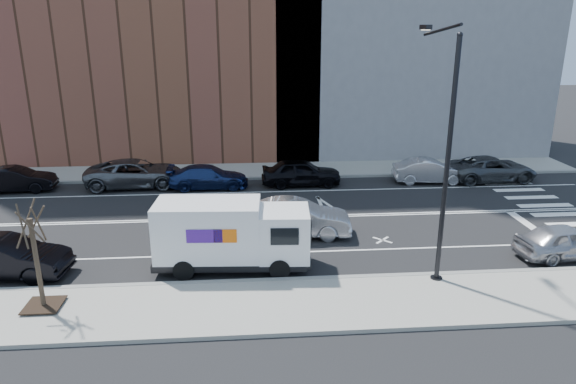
{
  "coord_description": "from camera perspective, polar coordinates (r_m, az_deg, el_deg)",
  "views": [
    {
      "loc": [
        0.04,
        -24.36,
        9.15
      ],
      "look_at": [
        1.95,
        -0.18,
        1.4
      ],
      "focal_mm": 32.0,
      "sensor_mm": 36.0,
      "label": 1
    }
  ],
  "objects": [
    {
      "name": "ground",
      "position": [
        26.02,
        -4.31,
        -2.92
      ],
      "size": [
        120.0,
        120.0,
        0.0
      ],
      "primitive_type": "plane",
      "color": "black",
      "rests_on": "ground"
    },
    {
      "name": "sidewalk_near",
      "position": [
        18.02,
        -4.12,
        -12.58
      ],
      "size": [
        44.0,
        3.6,
        0.15
      ],
      "primitive_type": "cube",
      "color": "gray",
      "rests_on": "ground"
    },
    {
      "name": "sidewalk_far",
      "position": [
        34.38,
        -4.42,
        2.36
      ],
      "size": [
        44.0,
        3.6,
        0.15
      ],
      "primitive_type": "cube",
      "color": "gray",
      "rests_on": "ground"
    },
    {
      "name": "curb_near",
      "position": [
        19.59,
        -4.17,
        -9.91
      ],
      "size": [
        44.0,
        0.25,
        0.17
      ],
      "primitive_type": "cube",
      "color": "gray",
      "rests_on": "ground"
    },
    {
      "name": "curb_far",
      "position": [
        32.65,
        -4.4,
        1.54
      ],
      "size": [
        44.0,
        0.25,
        0.17
      ],
      "primitive_type": "cube",
      "color": "gray",
      "rests_on": "ground"
    },
    {
      "name": "crosswalk",
      "position": [
        30.53,
        27.3,
        -1.76
      ],
      "size": [
        3.0,
        14.0,
        0.01
      ],
      "primitive_type": null,
      "color": "white",
      "rests_on": "ground"
    },
    {
      "name": "road_markings",
      "position": [
        26.02,
        -4.31,
        -2.91
      ],
      "size": [
        40.0,
        8.6,
        0.01
      ],
      "primitive_type": null,
      "color": "white",
      "rests_on": "ground"
    },
    {
      "name": "bldg_brick",
      "position": [
        40.8,
        -16.87,
        19.61
      ],
      "size": [
        26.0,
        10.0,
        22.0
      ],
      "primitive_type": "cube",
      "color": "brown",
      "rests_on": "ground"
    },
    {
      "name": "streetlight",
      "position": [
        19.22,
        16.89,
        4.72
      ],
      "size": [
        0.44,
        4.02,
        9.34
      ],
      "color": "black",
      "rests_on": "ground"
    },
    {
      "name": "street_tree",
      "position": [
        19.07,
        -25.98,
        -8.02
      ],
      "size": [
        1.2,
        1.2,
        3.75
      ],
      "color": "black",
      "rests_on": "ground"
    },
    {
      "name": "fedex_van",
      "position": [
        20.29,
        -6.35,
        -4.67
      ],
      "size": [
        6.2,
        2.45,
        2.78
      ],
      "rotation": [
        0.0,
        0.0,
        -0.06
      ],
      "color": "black",
      "rests_on": "ground"
    },
    {
      "name": "far_parked_b",
      "position": [
        33.97,
        -28.02,
        1.24
      ],
      "size": [
        4.51,
        1.88,
        1.45
      ],
      "primitive_type": "imported",
      "rotation": [
        0.0,
        0.0,
        1.65
      ],
      "color": "black",
      "rests_on": "ground"
    },
    {
      "name": "far_parked_c",
      "position": [
        32.26,
        -16.53,
        2.0
      ],
      "size": [
        6.02,
        3.0,
        1.64
      ],
      "primitive_type": "imported",
      "rotation": [
        0.0,
        0.0,
        1.62
      ],
      "color": "#54565C",
      "rests_on": "ground"
    },
    {
      "name": "far_parked_d",
      "position": [
        31.04,
        -8.85,
        1.68
      ],
      "size": [
        4.76,
        1.98,
        1.38
      ],
      "primitive_type": "imported",
      "rotation": [
        0.0,
        0.0,
        1.58
      ],
      "color": "navy",
      "rests_on": "ground"
    },
    {
      "name": "far_parked_e",
      "position": [
        31.18,
        1.47,
        2.21
      ],
      "size": [
        4.82,
        1.97,
        1.64
      ],
      "primitive_type": "imported",
      "rotation": [
        0.0,
        0.0,
        1.58
      ],
      "color": "black",
      "rests_on": "ground"
    },
    {
      "name": "far_parked_f",
      "position": [
        32.95,
        15.47,
        2.27
      ],
      "size": [
        4.59,
        1.93,
        1.47
      ],
      "primitive_type": "imported",
      "rotation": [
        0.0,
        0.0,
        1.49
      ],
      "color": "silver",
      "rests_on": "ground"
    },
    {
      "name": "far_parked_g",
      "position": [
        34.63,
        21.68,
        2.42
      ],
      "size": [
        5.58,
        2.76,
        1.52
      ],
      "primitive_type": "imported",
      "rotation": [
        0.0,
        0.0,
        1.61
      ],
      "color": "#414447",
      "rests_on": "ground"
    },
    {
      "name": "driving_sedan",
      "position": [
        23.61,
        0.89,
        -2.93
      ],
      "size": [
        5.18,
        2.25,
        1.66
      ],
      "primitive_type": "imported",
      "rotation": [
        0.0,
        0.0,
        1.47
      ],
      "color": "#B2B3B7",
      "rests_on": "ground"
    },
    {
      "name": "near_parked_rear_a",
      "position": [
        22.55,
        -28.85,
        -6.41
      ],
      "size": [
        4.87,
        2.14,
        1.56
      ],
      "primitive_type": "imported",
      "rotation": [
        0.0,
        0.0,
        1.46
      ],
      "color": "black",
      "rests_on": "ground"
    },
    {
      "name": "near_parked_front",
      "position": [
        24.32,
        28.49,
        -4.83
      ],
      "size": [
        4.39,
        2.18,
        1.44
      ],
      "primitive_type": "imported",
      "rotation": [
        0.0,
        0.0,
        1.69
      ],
      "color": "#B0AFB4",
      "rests_on": "ground"
    }
  ]
}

